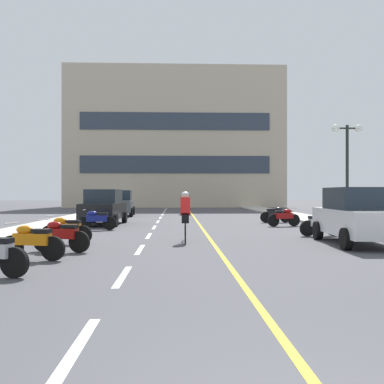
{
  "coord_description": "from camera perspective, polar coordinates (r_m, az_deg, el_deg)",
  "views": [
    {
      "loc": [
        -0.94,
        -2.55,
        1.65
      ],
      "look_at": [
        -0.16,
        19.06,
        1.69
      ],
      "focal_mm": 40.37,
      "sensor_mm": 36.0,
      "label": 1
    }
  ],
  "objects": [
    {
      "name": "motorcycle_9",
      "position": [
        24.2,
        11.01,
        -2.88
      ],
      "size": [
        1.7,
        0.6,
        0.92
      ],
      "color": "black",
      "rests_on": "ground"
    },
    {
      "name": "centre_line_yellow",
      "position": [
        26.63,
        0.51,
        -3.64
      ],
      "size": [
        0.12,
        66.0,
        0.01
      ],
      "primitive_type": "cube",
      "color": "gold",
      "rests_on": "ground"
    },
    {
      "name": "motorcycle_4",
      "position": [
        12.54,
        -16.95,
        -5.48
      ],
      "size": [
        1.67,
        0.71,
        0.92
      ],
      "color": "black",
      "rests_on": "ground"
    },
    {
      "name": "lane_dash_4",
      "position": [
        20.64,
        -5.01,
        -4.67
      ],
      "size": [
        0.14,
        2.2,
        0.01
      ],
      "primitive_type": "cube",
      "color": "silver",
      "rests_on": "ground"
    },
    {
      "name": "office_building",
      "position": [
        51.87,
        -2.2,
        6.88
      ],
      "size": [
        24.88,
        8.0,
        15.91
      ],
      "color": "#BCAD93",
      "rests_on": "ground"
    },
    {
      "name": "motorcycle_6",
      "position": [
        17.18,
        16.65,
        -4.02
      ],
      "size": [
        1.68,
        0.64,
        0.92
      ],
      "color": "black",
      "rests_on": "ground"
    },
    {
      "name": "motorcycle_7",
      "position": [
        19.4,
        -12.49,
        -3.57
      ],
      "size": [
        1.7,
        0.6,
        0.92
      ],
      "color": "black",
      "rests_on": "ground"
    },
    {
      "name": "curb_left",
      "position": [
        27.32,
        -15.33,
        -3.43
      ],
      "size": [
        2.4,
        72.0,
        0.12
      ],
      "primitive_type": "cube",
      "color": "#B7B2A8",
      "rests_on": "ground"
    },
    {
      "name": "parked_car_mid",
      "position": [
        22.68,
        -11.58,
        -1.95
      ],
      "size": [
        2.06,
        4.27,
        1.82
      ],
      "color": "black",
      "rests_on": "ground"
    },
    {
      "name": "street_lamp_mid",
      "position": [
        21.66,
        19.82,
        5.15
      ],
      "size": [
        1.46,
        0.36,
        4.75
      ],
      "color": "black",
      "rests_on": "curb_right"
    },
    {
      "name": "parked_car_far",
      "position": [
        31.15,
        -9.46,
        -1.45
      ],
      "size": [
        2.09,
        4.28,
        1.82
      ],
      "color": "black",
      "rests_on": "ground"
    },
    {
      "name": "lane_dash_2",
      "position": [
        12.7,
        -6.89,
        -7.54
      ],
      "size": [
        0.14,
        2.2,
        0.01
      ],
      "primitive_type": "cube",
      "color": "silver",
      "rests_on": "ground"
    },
    {
      "name": "lane_dash_8",
      "position": [
        36.6,
        -3.72,
        -2.68
      ],
      "size": [
        0.14,
        2.2,
        0.01
      ],
      "primitive_type": "cube",
      "color": "silver",
      "rests_on": "ground"
    },
    {
      "name": "motorcycle_8",
      "position": [
        21.6,
        12.06,
        -3.22
      ],
      "size": [
        1.68,
        0.65,
        0.92
      ],
      "color": "black",
      "rests_on": "ground"
    },
    {
      "name": "ground_plane",
      "position": [
        23.62,
        0.23,
        -4.1
      ],
      "size": [
        140.0,
        140.0,
        0.0
      ],
      "primitive_type": "plane",
      "color": "#47474C"
    },
    {
      "name": "motorcycle_5",
      "position": [
        14.49,
        -16.34,
        -4.75
      ],
      "size": [
        1.7,
        0.6,
        0.92
      ],
      "color": "black",
      "rests_on": "ground"
    },
    {
      "name": "parked_car_near",
      "position": [
        14.78,
        20.97,
        -2.94
      ],
      "size": [
        2.06,
        4.26,
        1.82
      ],
      "color": "black",
      "rests_on": "ground"
    },
    {
      "name": "lane_dash_11",
      "position": [
        48.59,
        -3.31,
        -2.04
      ],
      "size": [
        0.14,
        2.2,
        0.01
      ],
      "primitive_type": "cube",
      "color": "silver",
      "rests_on": "ground"
    },
    {
      "name": "lane_dash_9",
      "position": [
        40.6,
        -3.56,
        -2.42
      ],
      "size": [
        0.14,
        2.2,
        0.01
      ],
      "primitive_type": "cube",
      "color": "silver",
      "rests_on": "ground"
    },
    {
      "name": "lane_dash_7",
      "position": [
        32.61,
        -3.93,
        -2.99
      ],
      "size": [
        0.14,
        2.2,
        0.01
      ],
      "primitive_type": "cube",
      "color": "silver",
      "rests_on": "ground"
    },
    {
      "name": "lane_dash_1",
      "position": [
        8.77,
        -9.12,
        -10.91
      ],
      "size": [
        0.14,
        2.2,
        0.01
      ],
      "primitive_type": "cube",
      "color": "silver",
      "rests_on": "ground"
    },
    {
      "name": "lane_dash_0",
      "position": [
        4.95,
        -15.17,
        -19.51
      ],
      "size": [
        0.14,
        2.2,
        0.01
      ],
      "primitive_type": "cube",
      "color": "silver",
      "rests_on": "ground"
    },
    {
      "name": "lane_dash_5",
      "position": [
        24.63,
        -4.53,
        -3.93
      ],
      "size": [
        0.14,
        2.2,
        0.01
      ],
      "primitive_type": "cube",
      "color": "silver",
      "rests_on": "ground"
    },
    {
      "name": "lane_dash_6",
      "position": [
        28.62,
        -4.19,
        -3.4
      ],
      "size": [
        0.14,
        2.2,
        0.01
      ],
      "primitive_type": "cube",
      "color": "silver",
      "rests_on": "ground"
    },
    {
      "name": "cyclist_rider",
      "position": [
        14.37,
        -0.9,
        -3.14
      ],
      "size": [
        0.42,
        1.77,
        1.71
      ],
      "color": "black",
      "rests_on": "ground"
    },
    {
      "name": "curb_right",
      "position": [
        27.81,
        14.99,
        -3.37
      ],
      "size": [
        2.4,
        72.0,
        0.12
      ],
      "primitive_type": "cube",
      "color": "#B7B2A8",
      "rests_on": "ground"
    },
    {
      "name": "motorcycle_3",
      "position": [
        11.27,
        -20.41,
        -6.09
      ],
      "size": [
        1.68,
        0.66,
        0.92
      ],
      "color": "black",
      "rests_on": "ground"
    },
    {
      "name": "lane_dash_3",
      "position": [
        16.66,
        -5.72,
        -5.77
      ],
      "size": [
        0.14,
        2.2,
        0.01
      ],
      "primitive_type": "cube",
      "color": "silver",
      "rests_on": "ground"
    },
    {
      "name": "lane_dash_10",
      "position": [
        44.59,
        -3.43,
        -2.22
      ],
      "size": [
        0.14,
        2.2,
        0.01
      ],
      "primitive_type": "cube",
      "color": "silver",
      "rests_on": "ground"
    }
  ]
}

